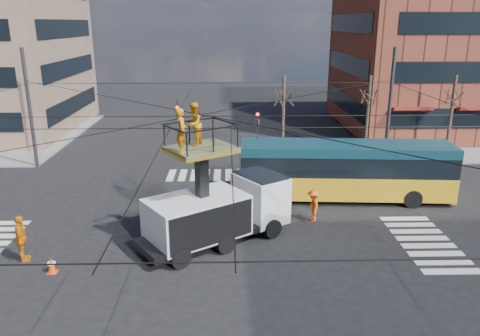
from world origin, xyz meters
name	(u,v)px	position (x,y,z in m)	size (l,w,h in m)	color
ground	(205,245)	(0.00, 0.00, 0.00)	(120.00, 120.00, 0.00)	black
sidewalk_ne	(452,134)	(21.00, 21.00, 0.06)	(18.00, 18.00, 0.12)	slate
crosswalks	(205,245)	(0.00, 0.00, 0.01)	(22.40, 22.40, 0.02)	silver
building_ne	(458,51)	(21.98, 23.98, 7.00)	(20.06, 16.06, 14.00)	brown
overhead_network	(201,150)	(-0.07, 0.40, 4.29)	(24.24, 24.24, 8.00)	#2D2D30
tree_a	(284,96)	(5.00, 13.50, 4.63)	(2.00, 2.00, 6.00)	#382B21
tree_b	(369,95)	(11.00, 13.50, 4.63)	(2.00, 2.00, 6.00)	#382B21
tree_c	(454,95)	(17.00, 13.50, 4.63)	(2.00, 2.00, 6.00)	#382B21
utility_truck	(218,198)	(0.61, 0.41, 2.08)	(7.08, 5.84, 6.36)	black
city_bus	(345,170)	(7.56, 5.53, 1.72)	(11.72, 3.37, 3.20)	#C48C12
traffic_cone	(52,265)	(-5.95, -2.27, 0.32)	(0.36, 0.36, 0.64)	#FF3B0A
worker_ground	(21,239)	(-7.46, -1.26, 1.01)	(1.18, 0.49, 2.02)	orange
flagger	(313,206)	(5.28, 2.47, 0.84)	(1.08, 0.62, 1.67)	#E14F0E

